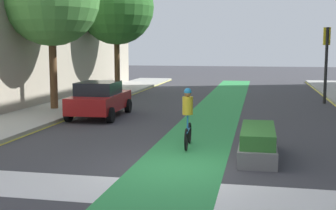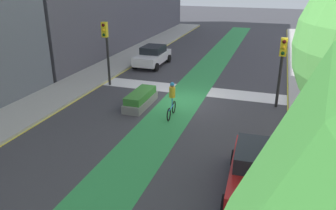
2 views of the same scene
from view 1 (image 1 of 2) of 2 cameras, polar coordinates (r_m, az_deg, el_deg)
The scene contains 8 objects.
ground_plane at distance 11.68m, azimuth 1.19°, elevation -7.99°, with size 120.00×120.00×0.00m, color #38383D.
bike_lane_paint at distance 11.68m, azimuth 1.23°, elevation -7.97°, with size 2.40×60.00×0.01m, color #2D8C47.
crosswalk_band at distance 9.80m, azimuth -0.93°, elevation -11.02°, with size 12.00×1.80×0.01m, color silver.
traffic_signal_far_right at distance 25.96m, azimuth 19.38°, elevation 6.55°, with size 0.35×0.52×4.12m.
car_red_left_far at distance 20.08m, azimuth -8.62°, elevation 0.76°, with size 2.17×4.27×1.57m.
cyclist_in_lane at distance 13.83m, azimuth 2.52°, elevation -1.46°, with size 0.32×1.73×1.86m.
street_tree_far at distance 30.02m, azimuth -6.55°, elevation 12.20°, with size 4.88×4.88×7.93m.
median_planter at distance 12.95m, azimuth 11.27°, elevation -4.76°, with size 1.02×2.95×0.85m.
Camera 1 is at (2.00, -11.08, 3.11)m, focal length 48.24 mm.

